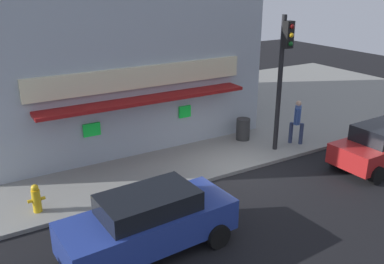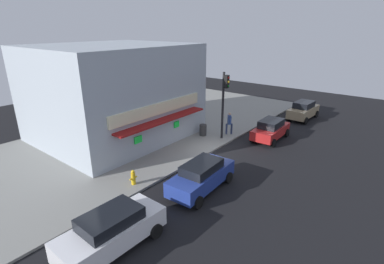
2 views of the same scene
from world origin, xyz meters
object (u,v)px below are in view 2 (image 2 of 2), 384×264
Objects in this scene: pedestrian at (229,122)px; parked_car_blue at (202,176)px; traffic_light at (224,97)px; parked_car_tan at (303,110)px; parked_car_red at (271,129)px; fire_hydrant at (133,177)px; trash_can at (203,130)px; parked_car_white at (112,230)px.

parked_car_blue is at bearing -157.92° from pedestrian.
traffic_light reaches higher than parked_car_tan.
parked_car_red is (2.41, -2.85, -2.61)m from traffic_light.
parked_car_blue reaches higher than fire_hydrant.
traffic_light is 5.95× the size of fire_hydrant.
trash_can is at bearing 154.96° from parked_car_tan.
pedestrian is 14.25m from parked_car_white.
parked_car_tan is at bearing -1.22° from parked_car_red.
traffic_light is 9.50m from fire_hydrant.
parked_car_tan is 22.15m from parked_car_white.
trash_can is 0.20× the size of parked_car_blue.
trash_can is at bearing 20.70° from parked_car_white.
parked_car_red is 0.97× the size of parked_car_tan.
traffic_light is 8.08m from parked_car_blue.
parked_car_red is (2.86, -4.45, 0.24)m from trash_can.
parked_car_tan is (9.39, -3.00, -2.56)m from traffic_light.
pedestrian is (1.13, 0.14, -2.29)m from traffic_light.
parked_car_white is at bearing -179.87° from parked_car_tan.
parked_car_tan is (8.27, -3.14, -0.27)m from pedestrian.
trash_can is 8.07m from parked_car_blue.
parked_car_red is at bearing -66.88° from pedestrian.
parked_car_white is (-12.31, -4.65, 0.28)m from trash_can.
fire_hydrant is 0.20× the size of parked_car_blue.
pedestrian is (10.18, 0.12, 0.59)m from fire_hydrant.
fire_hydrant is at bearing 170.71° from parked_car_tan.
parked_car_red is (9.38, 0.29, -0.03)m from parked_car_blue.
trash_can is 0.50× the size of pedestrian.
fire_hydrant is 0.22× the size of parked_car_red.
parked_car_white is at bearing 179.05° from parked_car_blue.
parked_car_blue is at bearing -143.98° from trash_can.
traffic_light is at bearing 24.26° from parked_car_blue.
parked_car_blue reaches higher than trash_can.
pedestrian is 0.44× the size of parked_car_tan.
fire_hydrant is 0.96× the size of trash_can.
pedestrian is at bearing 0.70° from fire_hydrant.
pedestrian is at bearing 22.08° from parked_car_blue.
trash_can is 13.16m from parked_car_white.
parked_car_tan is 0.93× the size of parked_car_white.
fire_hydrant is at bearing 165.94° from parked_car_red.
parked_car_blue is at bearing -178.21° from parked_car_red.
parked_car_blue is 16.37m from parked_car_tan.
parked_car_white is (-5.78, 0.10, 0.02)m from parked_car_blue.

